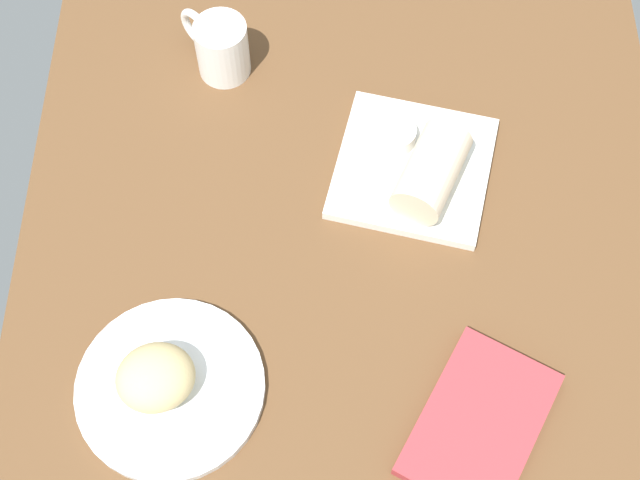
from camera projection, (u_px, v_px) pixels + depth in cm
name	position (u px, v px, depth cm)	size (l,w,h in cm)	color
dining_table	(348.00, 252.00, 123.49)	(110.00, 90.00, 4.00)	brown
round_plate	(170.00, 388.00, 111.75)	(23.70, 23.70, 1.40)	white
scone_pastry	(156.00, 378.00, 108.41)	(9.72, 8.85, 6.17)	tan
square_plate	(413.00, 168.00, 126.42)	(21.14, 21.14, 1.60)	white
sauce_cup	(396.00, 135.00, 126.27)	(5.75, 5.75, 2.78)	silver
breakfast_wrap	(431.00, 172.00, 121.08)	(7.06, 7.06, 13.22)	beige
book_stack	(479.00, 424.00, 109.29)	(24.72, 21.83, 2.09)	#A53338
coffee_mug	(220.00, 47.00, 131.40)	(10.39, 10.67, 9.27)	white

